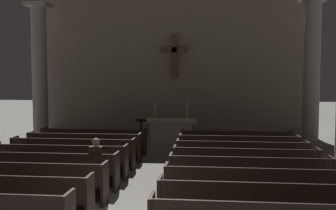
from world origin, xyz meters
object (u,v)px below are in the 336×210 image
(pew_left_row_4, at_px, (43,170))
(lone_worshipper, at_px, (97,162))
(column_left_third, at_px, (40,74))
(candlestick_left, at_px, (155,114))
(pew_right_row_4, at_px, (250,175))
(pew_right_row_6, at_px, (242,156))
(pew_right_row_8, at_px, (236,144))
(pew_left_row_3, at_px, (22,181))
(column_right_third, at_px, (312,74))
(lectern, at_px, (141,133))
(pew_left_row_5, at_px, (59,160))
(pew_left_row_7, at_px, (84,147))
(pew_right_row_7, at_px, (239,149))
(candlestick_right, at_px, (187,114))
(pew_left_row_6, at_px, (73,153))
(pew_left_row_8, at_px, (94,141))
(pew_right_row_3, at_px, (255,188))
(pew_right_row_5, at_px, (245,165))
(altar, at_px, (171,130))
(pew_right_row_2, at_px, (263,205))

(pew_left_row_4, xyz_separation_m, lone_worshipper, (1.41, 0.04, 0.22))
(column_left_third, xyz_separation_m, candlestick_left, (5.15, 0.10, -1.71))
(pew_right_row_4, relative_size, pew_right_row_6, 1.00)
(pew_right_row_8, bearing_deg, pew_left_row_3, -133.14)
(column_right_third, xyz_separation_m, lectern, (-6.96, -1.10, -2.41))
(pew_left_row_5, bearing_deg, pew_left_row_7, 90.00)
(pew_right_row_7, relative_size, candlestick_right, 5.26)
(pew_left_row_5, distance_m, column_left_third, 7.35)
(pew_right_row_4, relative_size, pew_right_row_7, 1.00)
(pew_left_row_6, height_order, column_left_third, column_left_third)
(pew_left_row_7, xyz_separation_m, pew_left_row_8, (0.00, 1.10, 0.00))
(pew_right_row_4, bearing_deg, lone_worshipper, 179.41)
(candlestick_left, distance_m, candlestick_right, 1.40)
(pew_right_row_4, bearing_deg, candlestick_left, 114.24)
(pew_right_row_6, distance_m, pew_right_row_7, 1.10)
(pew_right_row_3, xyz_separation_m, column_right_third, (3.26, 8.31, 2.48))
(pew_right_row_8, relative_size, candlestick_left, 5.26)
(lectern, bearing_deg, pew_right_row_5, -53.48)
(pew_left_row_4, distance_m, candlestick_left, 7.58)
(pew_left_row_6, bearing_deg, column_left_third, 123.15)
(pew_left_row_6, height_order, lone_worshipper, lone_worshipper)
(pew_right_row_5, xyz_separation_m, candlestick_left, (-3.29, 6.20, 0.77))
(pew_left_row_6, relative_size, pew_right_row_8, 1.00)
(pew_left_row_7, height_order, pew_right_row_7, same)
(pew_left_row_6, bearing_deg, altar, 63.06)
(pew_left_row_4, xyz_separation_m, column_right_third, (8.44, 7.20, 2.48))
(pew_left_row_6, relative_size, lone_worshipper, 2.93)
(pew_left_row_4, bearing_deg, pew_right_row_2, -23.11)
(altar, distance_m, lone_worshipper, 7.36)
(pew_left_row_5, relative_size, pew_right_row_8, 1.00)
(pew_right_row_5, bearing_deg, pew_right_row_2, -90.00)
(pew_left_row_6, height_order, pew_right_row_3, same)
(pew_left_row_4, distance_m, pew_right_row_5, 5.29)
(lone_worshipper, bearing_deg, column_right_third, 45.54)
(column_left_third, distance_m, candlestick_left, 5.43)
(pew_left_row_6, xyz_separation_m, pew_right_row_6, (5.17, 0.00, 0.00))
(pew_left_row_3, distance_m, pew_right_row_7, 6.80)
(pew_right_row_3, distance_m, pew_right_row_8, 5.52)
(pew_right_row_3, distance_m, candlestick_left, 9.06)
(pew_left_row_3, relative_size, pew_right_row_7, 1.00)
(pew_left_row_4, distance_m, pew_left_row_6, 2.21)
(pew_left_row_8, xyz_separation_m, pew_right_row_8, (5.17, 0.00, 0.00))
(pew_left_row_6, xyz_separation_m, pew_right_row_7, (5.17, 1.10, 0.00))
(pew_right_row_7, bearing_deg, pew_right_row_8, 90.00)
(pew_left_row_4, relative_size, pew_right_row_2, 1.00)
(pew_left_row_4, height_order, lone_worshipper, lone_worshipper)
(pew_left_row_7, xyz_separation_m, lone_worshipper, (1.41, -3.27, 0.22))
(pew_right_row_4, relative_size, pew_right_row_5, 1.00)
(pew_right_row_5, height_order, candlestick_left, candlestick_left)
(pew_right_row_2, xyz_separation_m, altar, (-2.59, 9.51, 0.06))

